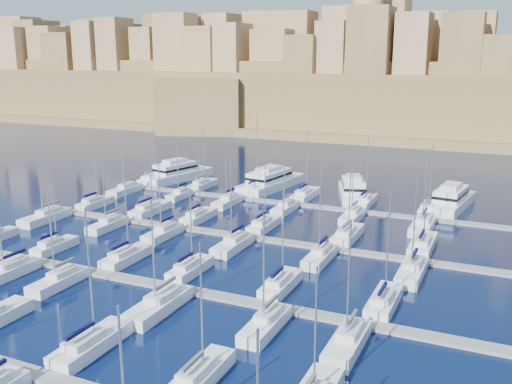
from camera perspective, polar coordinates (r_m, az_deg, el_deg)
The scene contains 46 objects.
ground at distance 81.76m, azimuth -3.39°, elevation -6.69°, with size 600.00×600.00×0.00m, color black.
pontoon_near at distance 56.76m, azimuth -20.27°, elevation -17.05°, with size 84.00×2.00×0.40m, color slate.
pontoon_mid_near at distance 72.05m, azimuth -7.88°, elevation -9.52°, with size 84.00×2.00×0.40m, color slate.
pontoon_mid_far at distance 90.16m, azimuth -0.44°, elevation -4.57°, with size 84.00×2.00×0.40m, color slate.
pontoon_far at distance 109.70m, azimuth 4.38°, elevation -1.29°, with size 84.00×2.00×0.40m, color slate.
sailboat_3 at distance 59.88m, azimuth -16.20°, elevation -14.41°, with size 2.89×9.62×14.76m.
sailboat_4 at distance 53.09m, azimuth -5.62°, elevation -17.81°, with size 2.62×8.74×13.25m.
sailboat_13 at distance 89.71m, azimuth -19.51°, elevation -5.14°, with size 2.35×7.83×11.51m.
sailboat_14 at distance 82.32m, azimuth -12.85°, elevation -6.32°, with size 2.73×9.11×15.42m.
sailboat_15 at distance 76.55m, azimuth -6.61°, elevation -7.63°, with size 2.59×8.63×12.24m.
sailboat_16 at distance 71.30m, azimuth 2.49°, elevation -9.18°, with size 2.67×8.89×13.64m.
sailboat_17 at distance 68.20m, azimuth 12.67°, elevation -10.61°, with size 2.78×9.26×13.73m.
sailboat_19 at distance 81.76m, azimuth -23.58°, elevation -7.29°, with size 2.78×9.27×16.06m.
sailboat_20 at distance 76.32m, azimuth -19.13°, elevation -8.40°, with size 2.57×8.57×12.57m.
sailboat_21 at distance 66.55m, azimuth -9.70°, elevation -11.09°, with size 3.10×10.32×13.58m.
sailboat_22 at distance 61.48m, azimuth 0.97°, elevation -13.08°, with size 2.65×8.84×13.23m.
sailboat_23 at distance 58.77m, azimuth 9.14°, elevation -14.59°, with size 2.77×9.22×13.80m.
sailboat_24 at distance 112.70m, azimuth -15.79°, elevation -1.09°, with size 2.56×8.55×12.99m.
sailboat_25 at distance 105.96m, azimuth -10.54°, elevation -1.71°, with size 2.95×9.84×14.55m.
sailboat_26 at distance 100.19m, azimuth -5.76°, elevation -2.45°, with size 2.70×8.98×13.42m.
sailboat_27 at distance 94.74m, azimuth 0.77°, elevation -3.32°, with size 2.67×8.90×15.22m.
sailboat_28 at distance 90.78m, azimuth 9.12°, elevation -4.26°, with size 2.99×9.96×14.55m.
sailboat_29 at distance 88.83m, azimuth 16.31°, elevation -5.04°, with size 3.08×10.25×15.30m.
sailboat_30 at distance 105.83m, azimuth -20.27°, elevation -2.35°, with size 3.04×10.13×15.56m.
sailboat_31 at distance 98.13m, azimuth -14.60°, elevation -3.17°, with size 2.54×8.46×14.44m.
sailboat_32 at distance 91.77m, azimuth -9.26°, elevation -4.07°, with size 2.60×8.66×13.96m.
sailboat_33 at distance 85.34m, azimuth -2.29°, elevation -5.26°, with size 2.86×9.52×14.45m.
sailboat_34 at distance 80.86m, azimuth 6.41°, elevation -6.43°, with size 2.65×8.82×14.38m.
sailboat_35 at distance 77.80m, azimuth 15.33°, elevation -7.67°, with size 2.92×9.73×14.11m.
sailboat_36 at distance 131.13m, azimuth -10.21°, elevation 1.25°, with size 2.80×9.33×13.06m.
sailboat_37 at distance 124.25m, azimuth -5.33°, elevation 0.72°, with size 2.69×8.96×13.37m.
sailboat_38 at distance 119.47m, azimuth 0.00°, elevation 0.28°, with size 3.18×10.59×17.62m.
sailboat_39 at distance 115.34m, azimuth 4.93°, elevation -0.27°, with size 3.06×10.19×14.16m.
sailboat_40 at distance 111.69m, azimuth 10.82°, elevation -0.94°, with size 2.84×9.47×13.28m.
sailboat_41 at distance 109.36m, azimuth 16.83°, elevation -1.60°, with size 2.63×8.77×13.13m.
sailboat_42 at distance 122.14m, azimuth -12.93°, elevation 0.21°, with size 2.77×9.22×13.36m.
sailboat_43 at distance 115.91m, azimuth -7.64°, elevation -0.29°, with size 2.15×7.17×12.49m.
sailboat_44 at distance 109.86m, azimuth -2.86°, elevation -0.96°, with size 2.62×8.73×13.05m.
sailboat_45 at distance 105.28m, azimuth 2.93°, elevation -1.61°, with size 2.53×8.44×12.94m.
sailboat_46 at distance 101.31m, azimuth 9.61°, elevation -2.40°, with size 2.67×8.89×13.00m.
sailboat_47 at distance 98.39m, azimuth 16.32°, elevation -3.23°, with size 3.13×10.44×14.15m.
motor_yacht_a at distance 132.71m, azimuth -7.90°, elevation 1.92°, with size 9.78×18.52×5.25m.
motor_yacht_b at distance 123.03m, azimuth 1.46°, elevation 1.12°, with size 8.80×20.33×5.25m.
motor_yacht_c at distance 115.72m, azimuth 9.66°, elevation 0.12°, with size 9.95×16.92×5.25m.
motor_yacht_d at distance 113.07m, azimuth 18.94°, elevation -0.75°, with size 7.49×17.69×5.25m.
fortified_city at distance 226.34m, azimuth 15.32°, elevation 9.70°, with size 460.00×108.95×59.52m.
Camera 1 is at (35.89, -67.77, 28.36)m, focal length 40.00 mm.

